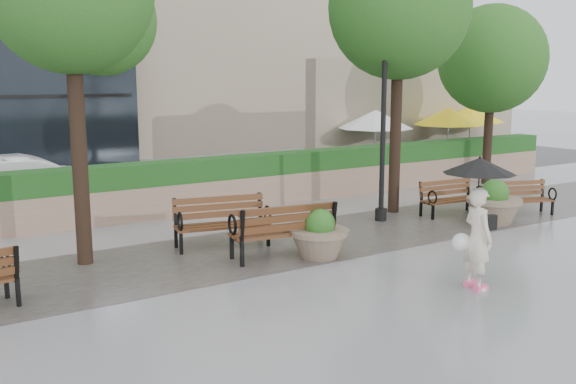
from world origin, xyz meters
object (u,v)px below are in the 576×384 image
planter_left (320,239)px  bench_2 (283,241)px  lamppost (383,139)px  bench_4 (521,205)px  planter_right (494,207)px  bench_3 (451,205)px  bench_1 (222,233)px  car_right (30,182)px  pedestrian (478,210)px

planter_left → bench_2: bearing=146.7°
bench_2 → lamppost: (3.67, 1.42, 1.65)m
bench_4 → lamppost: (-3.34, 1.41, 1.72)m
bench_2 → planter_right: (5.67, -0.26, 0.10)m
lamppost → planter_left: bearing=-149.8°
lamppost → bench_4: bearing=-22.9°
bench_4 → planter_right: 1.38m
bench_3 → planter_left: (-4.97, -1.34, 0.12)m
bench_3 → bench_1: bearing=-178.2°
planter_right → car_right: 11.71m
bench_4 → bench_1: bearing=-171.3°
planter_left → planter_right: size_ratio=0.90×
planter_right → lamppost: size_ratio=0.28×
planter_right → bench_4: bearing=11.3°
bench_1 → planter_right: 6.49m
bench_4 → planter_left: planter_left is taller
bench_2 → pedestrian: 3.74m
bench_1 → lamppost: (4.30, 0.12, 1.66)m
bench_2 → car_right: bearing=-59.8°
lamppost → bench_3: bearing=-13.7°
bench_2 → pedestrian: size_ratio=0.97×
lamppost → car_right: lamppost is taller
pedestrian → bench_2: bearing=39.8°
pedestrian → planter_left: bearing=33.5°
bench_1 → lamppost: lamppost is taller
bench_2 → bench_3: bench_2 is taller
bench_2 → bench_4: bench_2 is taller
planter_right → bench_1: bearing=166.1°
bench_1 → lamppost: size_ratio=0.45×
planter_right → car_right: car_right is taller
lamppost → pedestrian: size_ratio=2.08×
car_right → planter_right: bearing=-132.2°
pedestrian → car_right: bearing=35.8°
lamppost → car_right: size_ratio=1.05×
car_right → pedestrian: pedestrian is taller
lamppost → car_right: bearing=137.7°
bench_4 → pedestrian: bearing=-130.7°
car_right → lamppost: bearing=-132.7°
planter_left → pedestrian: pedestrian is taller
planter_left → pedestrian: bearing=-68.6°
bench_1 → bench_4: bearing=2.6°
planter_left → pedestrian: 3.16m
planter_left → car_right: car_right is taller
bench_3 → planter_left: planter_left is taller
bench_1 → planter_left: 2.07m
bench_1 → bench_2: bench_2 is taller
bench_2 → bench_4: bearing=-171.8°
bench_4 → planter_left: 6.45m
bench_4 → planter_right: size_ratio=1.32×
bench_4 → car_right: 12.58m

